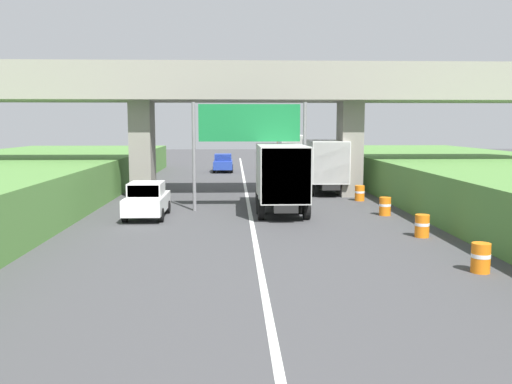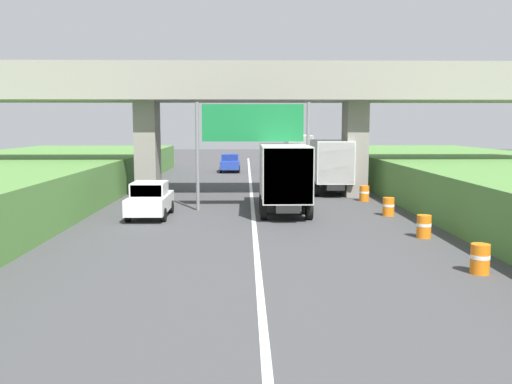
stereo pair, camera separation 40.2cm
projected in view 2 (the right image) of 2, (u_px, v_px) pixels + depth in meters
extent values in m
cube|color=white|center=(253.00, 212.00, 28.22)|extent=(0.20, 91.72, 0.01)
cube|color=gray|center=(251.00, 92.00, 33.86)|extent=(40.00, 4.80, 1.10)
cube|color=gray|center=(252.00, 70.00, 31.52)|extent=(40.00, 0.36, 1.10)
cube|color=gray|center=(251.00, 77.00, 35.93)|extent=(40.00, 0.36, 1.10)
cube|color=gray|center=(148.00, 149.00, 34.16)|extent=(1.30, 2.20, 5.88)
cube|color=gray|center=(355.00, 149.00, 34.40)|extent=(1.30, 2.20, 5.88)
cylinder|color=slate|center=(197.00, 157.00, 28.30)|extent=(0.18, 0.18, 5.58)
cylinder|color=slate|center=(308.00, 157.00, 28.41)|extent=(0.18, 0.18, 5.58)
cube|color=#167238|center=(253.00, 123.00, 28.15)|extent=(5.20, 0.12, 1.90)
cube|color=white|center=(253.00, 123.00, 28.13)|extent=(4.89, 0.01, 1.67)
cube|color=black|center=(283.00, 199.00, 28.23)|extent=(1.10, 7.30, 0.36)
cube|color=#B2B5B7|center=(280.00, 171.00, 30.66)|extent=(2.10, 2.10, 2.10)
cube|color=#2D3842|center=(279.00, 164.00, 31.64)|extent=(1.89, 0.06, 0.90)
cube|color=#B7B7B2|center=(284.00, 172.00, 27.01)|extent=(2.30, 5.20, 2.60)
cube|color=gray|center=(289.00, 177.00, 24.45)|extent=(2.21, 0.04, 2.50)
cylinder|color=black|center=(262.00, 196.00, 30.82)|extent=(0.30, 0.96, 0.96)
cylinder|color=black|center=(297.00, 196.00, 30.85)|extent=(0.30, 0.96, 0.96)
cylinder|color=black|center=(264.00, 210.00, 25.77)|extent=(0.30, 0.96, 0.96)
cylinder|color=black|center=(309.00, 209.00, 25.81)|extent=(0.30, 0.96, 0.96)
cylinder|color=black|center=(262.00, 204.00, 27.45)|extent=(0.30, 0.96, 0.96)
cylinder|color=black|center=(305.00, 204.00, 27.49)|extent=(0.30, 0.96, 0.96)
cube|color=black|center=(327.00, 182.00, 36.83)|extent=(1.10, 7.30, 0.36)
cube|color=black|center=(322.00, 161.00, 39.26)|extent=(2.10, 2.10, 2.10)
cube|color=#2D3842|center=(320.00, 156.00, 40.24)|extent=(1.89, 0.06, 0.90)
cube|color=silver|center=(330.00, 160.00, 35.61)|extent=(2.30, 5.20, 2.60)
cube|color=#A8A8A4|center=(336.00, 163.00, 33.05)|extent=(2.21, 0.04, 2.50)
cylinder|color=black|center=(308.00, 180.00, 39.41)|extent=(0.30, 0.96, 0.96)
cylinder|color=black|center=(335.00, 180.00, 39.45)|extent=(0.30, 0.96, 0.96)
cylinder|color=black|center=(316.00, 188.00, 34.37)|extent=(0.30, 0.96, 0.96)
cylinder|color=black|center=(350.00, 188.00, 34.41)|extent=(0.30, 0.96, 0.96)
cylinder|color=black|center=(313.00, 186.00, 36.05)|extent=(0.30, 0.96, 0.96)
cylinder|color=black|center=(345.00, 185.00, 36.09)|extent=(0.30, 0.96, 0.96)
cube|color=black|center=(297.00, 163.00, 55.40)|extent=(1.10, 7.30, 0.36)
cube|color=orange|center=(295.00, 149.00, 57.83)|extent=(2.10, 2.10, 2.10)
cube|color=#2D3842|center=(294.00, 146.00, 58.81)|extent=(1.89, 0.06, 0.90)
cube|color=silver|center=(298.00, 148.00, 54.18)|extent=(2.30, 5.20, 2.60)
cube|color=#A8A8A4|center=(301.00, 150.00, 51.62)|extent=(2.21, 0.04, 2.50)
cylinder|color=black|center=(286.00, 163.00, 57.98)|extent=(0.30, 0.96, 0.96)
cylinder|color=black|center=(304.00, 163.00, 58.02)|extent=(0.30, 0.96, 0.96)
cylinder|color=black|center=(289.00, 166.00, 52.94)|extent=(0.30, 0.96, 0.96)
cylinder|color=black|center=(311.00, 166.00, 52.98)|extent=(0.30, 0.96, 0.96)
cylinder|color=black|center=(287.00, 165.00, 54.61)|extent=(0.30, 0.96, 0.96)
cylinder|color=black|center=(309.00, 165.00, 54.65)|extent=(0.30, 0.96, 0.96)
cube|color=#233D9E|center=(230.00, 164.00, 52.31)|extent=(1.76, 4.10, 0.76)
cube|color=#233D9E|center=(230.00, 157.00, 52.07)|extent=(1.56, 1.90, 0.64)
cube|color=#2D3842|center=(230.00, 158.00, 51.16)|extent=(1.44, 0.06, 0.54)
cylinder|color=black|center=(222.00, 167.00, 53.60)|extent=(0.22, 0.64, 0.64)
cylinder|color=black|center=(239.00, 167.00, 53.63)|extent=(0.22, 0.64, 0.64)
cylinder|color=black|center=(221.00, 170.00, 51.08)|extent=(0.22, 0.64, 0.64)
cylinder|color=black|center=(239.00, 170.00, 51.11)|extent=(0.22, 0.64, 0.64)
cube|color=silver|center=(150.00, 203.00, 26.45)|extent=(1.76, 4.10, 0.76)
cube|color=silver|center=(149.00, 189.00, 26.22)|extent=(1.56, 1.90, 0.64)
cube|color=#2D3842|center=(146.00, 191.00, 25.30)|extent=(1.44, 0.06, 0.54)
cylinder|color=black|center=(138.00, 207.00, 27.74)|extent=(0.22, 0.64, 0.64)
cylinder|color=black|center=(171.00, 207.00, 27.77)|extent=(0.22, 0.64, 0.64)
cylinder|color=black|center=(128.00, 215.00, 25.22)|extent=(0.22, 0.64, 0.64)
cylinder|color=black|center=(164.00, 215.00, 25.25)|extent=(0.22, 0.64, 0.64)
cylinder|color=orange|center=(480.00, 259.00, 16.38)|extent=(0.56, 0.56, 0.90)
cylinder|color=white|center=(480.00, 257.00, 16.37)|extent=(0.57, 0.57, 0.12)
cylinder|color=orange|center=(424.00, 227.00, 21.63)|extent=(0.56, 0.56, 0.90)
cylinder|color=white|center=(424.00, 225.00, 21.62)|extent=(0.57, 0.57, 0.12)
cylinder|color=orange|center=(388.00, 207.00, 26.88)|extent=(0.56, 0.56, 0.90)
cylinder|color=white|center=(388.00, 205.00, 26.87)|extent=(0.57, 0.57, 0.12)
cylinder|color=orange|center=(364.00, 193.00, 32.12)|extent=(0.56, 0.56, 0.90)
cylinder|color=white|center=(364.00, 192.00, 32.12)|extent=(0.57, 0.57, 0.12)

